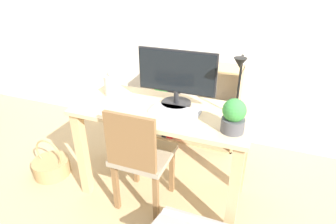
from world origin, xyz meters
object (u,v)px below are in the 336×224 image
(vase, at_px, (112,84))
(bookshelf, at_px, (180,103))
(basket, at_px, (51,166))
(chair, at_px, (140,155))
(desk_lamp, at_px, (238,82))
(monitor, at_px, (177,75))
(keyboard, at_px, (175,111))
(potted_plant, at_px, (234,116))

(vase, height_order, bookshelf, vase)
(bookshelf, distance_m, basket, 1.37)
(vase, xyz_separation_m, chair, (0.37, -0.31, -0.38))
(desk_lamp, xyz_separation_m, bookshelf, (-0.66, 0.82, -0.62))
(monitor, height_order, desk_lamp, desk_lamp)
(vase, distance_m, basket, 0.98)
(monitor, relative_size, vase, 2.66)
(vase, bearing_deg, bookshelf, 67.46)
(basket, bearing_deg, vase, 25.69)
(basket, bearing_deg, desk_lamp, 7.10)
(keyboard, bearing_deg, desk_lamp, 5.83)
(bookshelf, bearing_deg, keyboard, -73.44)
(potted_plant, xyz_separation_m, chair, (-0.61, -0.07, -0.40))
(monitor, relative_size, potted_plant, 2.65)
(keyboard, bearing_deg, monitor, 106.92)
(monitor, xyz_separation_m, potted_plant, (0.45, -0.24, -0.12))
(monitor, height_order, potted_plant, monitor)
(monitor, bearing_deg, chair, -116.80)
(keyboard, relative_size, desk_lamp, 0.81)
(vase, relative_size, chair, 0.25)
(vase, relative_size, bookshelf, 0.25)
(potted_plant, distance_m, chair, 0.73)
(chair, relative_size, bookshelf, 1.00)
(monitor, xyz_separation_m, keyboard, (0.04, -0.12, -0.22))
(potted_plant, relative_size, basket, 0.61)
(potted_plant, distance_m, basket, 1.72)
(keyboard, height_order, desk_lamp, desk_lamp)
(keyboard, distance_m, chair, 0.41)
(keyboard, xyz_separation_m, basket, (-1.12, -0.15, -0.69))
(keyboard, distance_m, basket, 1.32)
(chair, bearing_deg, bookshelf, 88.31)
(potted_plant, distance_m, bookshelf, 1.28)
(chair, bearing_deg, monitor, 58.25)
(monitor, distance_m, basket, 1.43)
(bookshelf, relative_size, basket, 2.42)
(desk_lamp, relative_size, basket, 1.22)
(desk_lamp, bearing_deg, keyboard, -174.17)
(vase, relative_size, desk_lamp, 0.50)
(potted_plant, height_order, basket, potted_plant)
(desk_lamp, bearing_deg, monitor, 169.25)
(monitor, bearing_deg, desk_lamp, -10.75)
(keyboard, xyz_separation_m, bookshelf, (-0.26, 0.86, -0.36))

